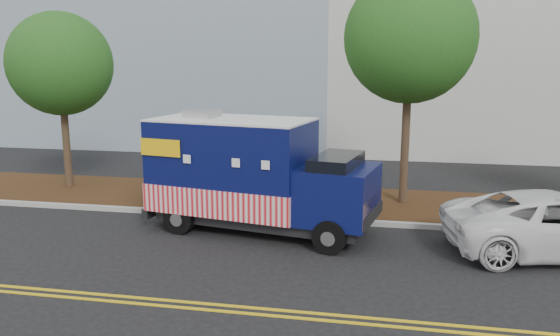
# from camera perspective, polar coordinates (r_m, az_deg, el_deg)

# --- Properties ---
(ground) EXTENTS (120.00, 120.00, 0.00)m
(ground) POSITION_cam_1_polar(r_m,az_deg,el_deg) (15.55, -7.45, -6.56)
(ground) COLOR black
(ground) RESTS_ON ground
(curb) EXTENTS (120.00, 0.18, 0.15)m
(curb) POSITION_cam_1_polar(r_m,az_deg,el_deg) (16.80, -5.95, -4.89)
(curb) COLOR #9E9E99
(curb) RESTS_ON ground
(mulch_strip) EXTENTS (120.00, 4.00, 0.15)m
(mulch_strip) POSITION_cam_1_polar(r_m,az_deg,el_deg) (18.75, -4.09, -3.14)
(mulch_strip) COLOR black
(mulch_strip) RESTS_ON ground
(centerline_near) EXTENTS (120.00, 0.10, 0.01)m
(centerline_near) POSITION_cam_1_polar(r_m,az_deg,el_deg) (11.70, -14.48, -13.00)
(centerline_near) COLOR gold
(centerline_near) RESTS_ON ground
(centerline_far) EXTENTS (120.00, 0.10, 0.01)m
(centerline_far) POSITION_cam_1_polar(r_m,az_deg,el_deg) (11.49, -15.03, -13.49)
(centerline_far) COLOR gold
(centerline_far) RESTS_ON ground
(tree_a) EXTENTS (3.64, 3.64, 6.40)m
(tree_a) POSITION_cam_1_polar(r_m,az_deg,el_deg) (21.11, -21.98, 10.02)
(tree_a) COLOR #38281C
(tree_a) RESTS_ON ground
(tree_c) EXTENTS (4.09, 4.09, 7.45)m
(tree_c) POSITION_cam_1_polar(r_m,az_deg,el_deg) (17.76, 13.43, 13.10)
(tree_c) COLOR #38281C
(tree_c) RESTS_ON ground
(sign_post) EXTENTS (0.06, 0.06, 2.40)m
(sign_post) POSITION_cam_1_polar(r_m,az_deg,el_deg) (17.41, -10.02, -0.61)
(sign_post) COLOR #473828
(sign_post) RESTS_ON ground
(food_truck) EXTENTS (6.67, 3.46, 3.35)m
(food_truck) POSITION_cam_1_polar(r_m,az_deg,el_deg) (15.19, -3.10, -0.98)
(food_truck) COLOR black
(food_truck) RESTS_ON ground
(white_car) EXTENTS (5.92, 3.52, 1.54)m
(white_car) POSITION_cam_1_polar(r_m,az_deg,el_deg) (15.11, 27.24, -5.24)
(white_car) COLOR white
(white_car) RESTS_ON ground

